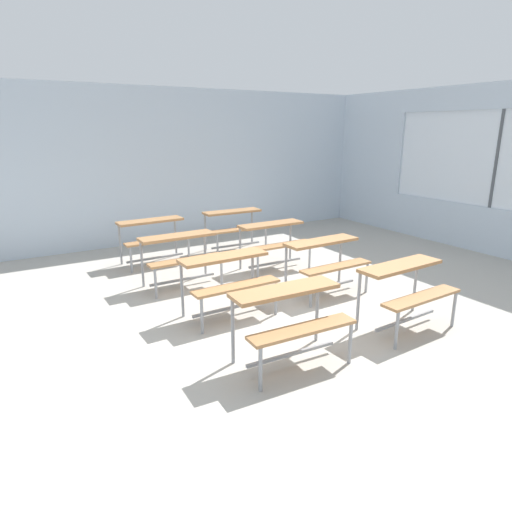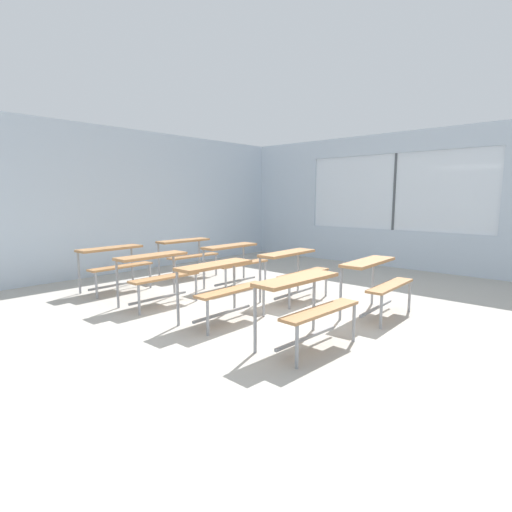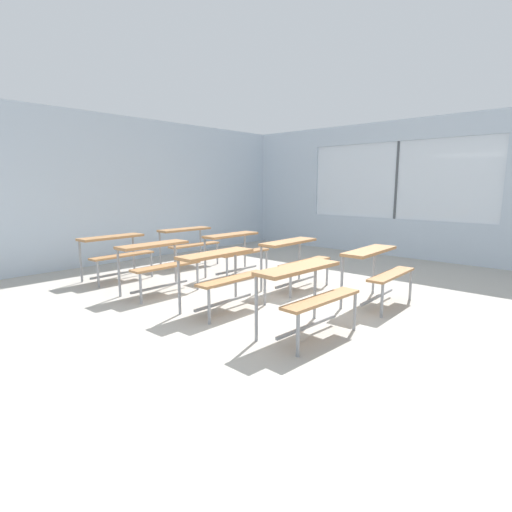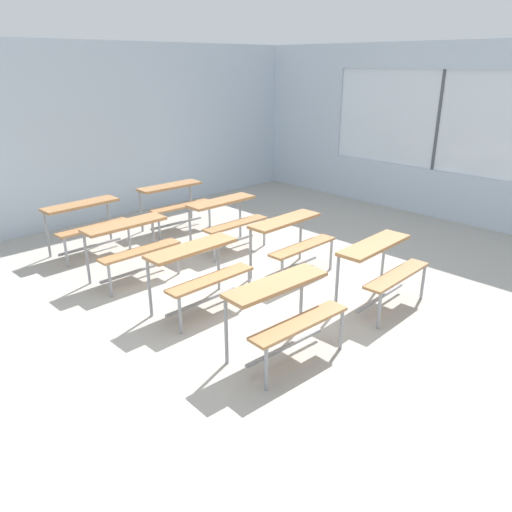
{
  "view_description": "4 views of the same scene",
  "coord_description": "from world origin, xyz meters",
  "px_view_note": "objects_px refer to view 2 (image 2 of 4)",
  "views": [
    {
      "loc": [
        -2.69,
        -4.07,
        2.23
      ],
      "look_at": [
        0.36,
        1.01,
        0.5
      ],
      "focal_mm": 30.79,
      "sensor_mm": 36.0,
      "label": 1
    },
    {
      "loc": [
        -3.8,
        -3.3,
        1.6
      ],
      "look_at": [
        1.23,
        1.29,
        0.58
      ],
      "focal_mm": 28.0,
      "sensor_mm": 36.0,
      "label": 2
    },
    {
      "loc": [
        -3.8,
        -3.3,
        1.6
      ],
      "look_at": [
        0.18,
        0.35,
        0.64
      ],
      "focal_mm": 28.0,
      "sensor_mm": 36.0,
      "label": 3
    },
    {
      "loc": [
        -3.46,
        -3.72,
        2.68
      ],
      "look_at": [
        0.46,
        0.37,
        0.44
      ],
      "focal_mm": 34.72,
      "sensor_mm": 36.0,
      "label": 4
    }
  ],
  "objects_px": {
    "desk_bench_r2c0": "(156,267)",
    "desk_bench_r1c0": "(221,278)",
    "desk_bench_r0c0": "(305,295)",
    "desk_bench_r3c0": "(114,258)",
    "desk_bench_r3c1": "(187,249)",
    "desk_bench_r0c1": "(376,274)",
    "desk_bench_r2c1": "(234,255)",
    "desk_bench_r1c1": "(293,264)"
  },
  "relations": [
    {
      "from": "desk_bench_r0c0",
      "to": "desk_bench_r2c1",
      "type": "bearing_deg",
      "value": 62.09
    },
    {
      "from": "desk_bench_r3c0",
      "to": "desk_bench_r0c0",
      "type": "bearing_deg",
      "value": -91.18
    },
    {
      "from": "desk_bench_r2c0",
      "to": "desk_bench_r2c1",
      "type": "height_order",
      "value": "same"
    },
    {
      "from": "desk_bench_r1c1",
      "to": "desk_bench_r1c0",
      "type": "bearing_deg",
      "value": 177.97
    },
    {
      "from": "desk_bench_r2c0",
      "to": "desk_bench_r0c1",
      "type": "bearing_deg",
      "value": -58.7
    },
    {
      "from": "desk_bench_r3c0",
      "to": "desk_bench_r1c0",
      "type": "bearing_deg",
      "value": -90.43
    },
    {
      "from": "desk_bench_r1c1",
      "to": "desk_bench_r3c0",
      "type": "xyz_separation_m",
      "value": [
        -1.59,
        2.61,
        0.0
      ]
    },
    {
      "from": "desk_bench_r0c0",
      "to": "desk_bench_r3c0",
      "type": "distance_m",
      "value": 3.92
    },
    {
      "from": "desk_bench_r2c0",
      "to": "desk_bench_r1c0",
      "type": "bearing_deg",
      "value": -86.62
    },
    {
      "from": "desk_bench_r0c0",
      "to": "desk_bench_r2c0",
      "type": "relative_size",
      "value": 1.01
    },
    {
      "from": "desk_bench_r1c0",
      "to": "desk_bench_r2c0",
      "type": "xyz_separation_m",
      "value": [
        -0.1,
        1.3,
        0.0
      ]
    },
    {
      "from": "desk_bench_r2c0",
      "to": "desk_bench_r1c1",
      "type": "bearing_deg",
      "value": -40.19
    },
    {
      "from": "desk_bench_r0c1",
      "to": "desk_bench_r3c0",
      "type": "xyz_separation_m",
      "value": [
        -1.65,
        3.95,
        0.0
      ]
    },
    {
      "from": "desk_bench_r1c0",
      "to": "desk_bench_r2c0",
      "type": "distance_m",
      "value": 1.3
    },
    {
      "from": "desk_bench_r0c0",
      "to": "desk_bench_r3c1",
      "type": "bearing_deg",
      "value": 71.35
    },
    {
      "from": "desk_bench_r1c1",
      "to": "desk_bench_r3c1",
      "type": "bearing_deg",
      "value": 88.63
    },
    {
      "from": "desk_bench_r0c0",
      "to": "desk_bench_r0c1",
      "type": "height_order",
      "value": "same"
    },
    {
      "from": "desk_bench_r2c0",
      "to": "desk_bench_r3c0",
      "type": "height_order",
      "value": "same"
    },
    {
      "from": "desk_bench_r1c1",
      "to": "desk_bench_r3c1",
      "type": "height_order",
      "value": "same"
    },
    {
      "from": "desk_bench_r3c1",
      "to": "desk_bench_r3c0",
      "type": "bearing_deg",
      "value": -176.41
    },
    {
      "from": "desk_bench_r3c0",
      "to": "desk_bench_r3c1",
      "type": "relative_size",
      "value": 1.0
    },
    {
      "from": "desk_bench_r1c1",
      "to": "desk_bench_r3c1",
      "type": "relative_size",
      "value": 1.0
    },
    {
      "from": "desk_bench_r0c0",
      "to": "desk_bench_r2c1",
      "type": "distance_m",
      "value": 3.04
    },
    {
      "from": "desk_bench_r0c0",
      "to": "desk_bench_r1c0",
      "type": "bearing_deg",
      "value": 91.88
    },
    {
      "from": "desk_bench_r3c1",
      "to": "desk_bench_r1c1",
      "type": "bearing_deg",
      "value": -88.17
    },
    {
      "from": "desk_bench_r3c0",
      "to": "desk_bench_r2c1",
      "type": "bearing_deg",
      "value": -41.05
    },
    {
      "from": "desk_bench_r0c0",
      "to": "desk_bench_r3c0",
      "type": "relative_size",
      "value": 1.0
    },
    {
      "from": "desk_bench_r1c0",
      "to": "desk_bench_r0c1",
      "type": "bearing_deg",
      "value": -41.73
    },
    {
      "from": "desk_bench_r1c0",
      "to": "desk_bench_r3c1",
      "type": "relative_size",
      "value": 0.99
    },
    {
      "from": "desk_bench_r0c0",
      "to": "desk_bench_r1c0",
      "type": "height_order",
      "value": "same"
    },
    {
      "from": "desk_bench_r0c1",
      "to": "desk_bench_r2c0",
      "type": "relative_size",
      "value": 1.02
    },
    {
      "from": "desk_bench_r0c1",
      "to": "desk_bench_r3c1",
      "type": "bearing_deg",
      "value": 88.3
    },
    {
      "from": "desk_bench_r2c1",
      "to": "desk_bench_r3c0",
      "type": "bearing_deg",
      "value": 140.85
    },
    {
      "from": "desk_bench_r0c0",
      "to": "desk_bench_r2c1",
      "type": "height_order",
      "value": "same"
    },
    {
      "from": "desk_bench_r2c1",
      "to": "desk_bench_r3c1",
      "type": "relative_size",
      "value": 0.99
    },
    {
      "from": "desk_bench_r2c1",
      "to": "desk_bench_r3c1",
      "type": "xyz_separation_m",
      "value": [
        -0.01,
        1.34,
        0.0
      ]
    },
    {
      "from": "desk_bench_r3c0",
      "to": "desk_bench_r3c1",
      "type": "distance_m",
      "value": 1.59
    },
    {
      "from": "desk_bench_r2c0",
      "to": "desk_bench_r0c0",
      "type": "bearing_deg",
      "value": -89.02
    },
    {
      "from": "desk_bench_r1c0",
      "to": "desk_bench_r1c1",
      "type": "xyz_separation_m",
      "value": [
        1.51,
        -0.02,
        0.0
      ]
    },
    {
      "from": "desk_bench_r0c1",
      "to": "desk_bench_r3c0",
      "type": "distance_m",
      "value": 4.28
    },
    {
      "from": "desk_bench_r2c0",
      "to": "desk_bench_r3c1",
      "type": "xyz_separation_m",
      "value": [
        1.61,
        1.34,
        0.0
      ]
    },
    {
      "from": "desk_bench_r1c0",
      "to": "desk_bench_r3c0",
      "type": "xyz_separation_m",
      "value": [
        -0.08,
        2.59,
        0.0
      ]
    }
  ]
}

